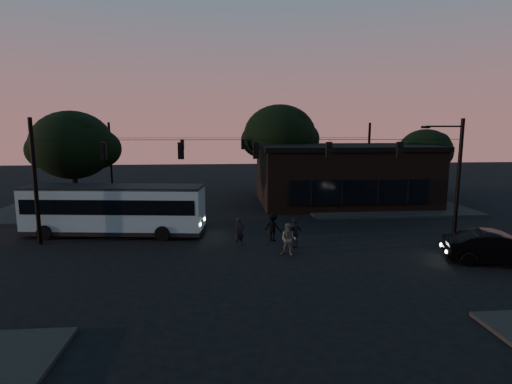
{
  "coord_description": "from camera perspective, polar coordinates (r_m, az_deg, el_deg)",
  "views": [
    {
      "loc": [
        -2.0,
        -20.16,
        6.79
      ],
      "look_at": [
        0.0,
        4.0,
        3.0
      ],
      "focal_mm": 28.0,
      "sensor_mm": 36.0,
      "label": 1
    }
  ],
  "objects": [
    {
      "name": "pedestrian_c",
      "position": [
        23.25,
        5.54,
        -5.89
      ],
      "size": [
        1.11,
        0.84,
        1.75
      ],
      "primitive_type": "imported",
      "rotation": [
        0.0,
        0.0,
        3.6
      ],
      "color": "black",
      "rests_on": "ground"
    },
    {
      "name": "car",
      "position": [
        23.92,
        31.32,
        -6.87
      ],
      "size": [
        5.35,
        3.27,
        1.66
      ],
      "primitive_type": "imported",
      "rotation": [
        0.0,
        0.0,
        1.25
      ],
      "color": "black",
      "rests_on": "ground"
    },
    {
      "name": "tree_right",
      "position": [
        43.13,
        23.01,
        5.32
      ],
      "size": [
        5.2,
        5.2,
        6.86
      ],
      "color": "black",
      "rests_on": "ground"
    },
    {
      "name": "ground",
      "position": [
        21.36,
        0.9,
        -9.65
      ],
      "size": [
        120.0,
        120.0,
        0.0
      ],
      "primitive_type": "plane",
      "color": "black",
      "rests_on": "ground"
    },
    {
      "name": "pedestrian_a",
      "position": [
        23.56,
        -2.37,
        -5.72
      ],
      "size": [
        0.74,
        0.65,
        1.7
      ],
      "primitive_type": "imported",
      "rotation": [
        0.0,
        0.0,
        0.48
      ],
      "color": "black",
      "rests_on": "ground"
    },
    {
      "name": "sidewalk_far_left",
      "position": [
        36.82,
        -23.68,
        -2.38
      ],
      "size": [
        14.0,
        10.0,
        0.15
      ],
      "primitive_type": "cube",
      "color": "black",
      "rests_on": "ground"
    },
    {
      "name": "tree_behind",
      "position": [
        42.59,
        3.4,
        8.06
      ],
      "size": [
        7.6,
        7.6,
        9.43
      ],
      "color": "black",
      "rests_on": "ground"
    },
    {
      "name": "sidewalk_far_right",
      "position": [
        37.52,
        17.27,
        -1.83
      ],
      "size": [
        14.0,
        10.0,
        0.15
      ],
      "primitive_type": "cube",
      "color": "black",
      "rests_on": "ground"
    },
    {
      "name": "pedestrian_d",
      "position": [
        24.65,
        2.45,
        -5.01
      ],
      "size": [
        1.29,
        1.19,
        1.74
      ],
      "primitive_type": "imported",
      "rotation": [
        0.0,
        0.0,
        2.51
      ],
      "color": "black",
      "rests_on": "ground"
    },
    {
      "name": "signal_rig_far",
      "position": [
        40.29,
        -1.88,
        5.2
      ],
      "size": [
        26.24,
        0.3,
        7.5
      ],
      "color": "black",
      "rests_on": "ground"
    },
    {
      "name": "signal_rig_near",
      "position": [
        24.35,
        -0.0,
        3.37
      ],
      "size": [
        26.24,
        0.3,
        7.5
      ],
      "color": "black",
      "rests_on": "ground"
    },
    {
      "name": "pedestrian_b",
      "position": [
        21.9,
        4.68,
        -6.76
      ],
      "size": [
        1.05,
        0.94,
        1.79
      ],
      "primitive_type": "imported",
      "rotation": [
        0.0,
        0.0,
        -0.36
      ],
      "color": "#514F4A",
      "rests_on": "ground"
    },
    {
      "name": "bus",
      "position": [
        27.34,
        -19.57,
        -2.12
      ],
      "size": [
        11.71,
        3.96,
        3.23
      ],
      "rotation": [
        0.0,
        0.0,
        -0.12
      ],
      "color": "#85A1AA",
      "rests_on": "ground"
    },
    {
      "name": "building",
      "position": [
        37.99,
        12.14,
        2.52
      ],
      "size": [
        15.4,
        10.41,
        5.4
      ],
      "color": "black",
      "rests_on": "ground"
    },
    {
      "name": "tree_left",
      "position": [
        35.29,
        -24.76,
        6.09
      ],
      "size": [
        6.4,
        6.4,
        8.3
      ],
      "color": "black",
      "rests_on": "ground"
    }
  ]
}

